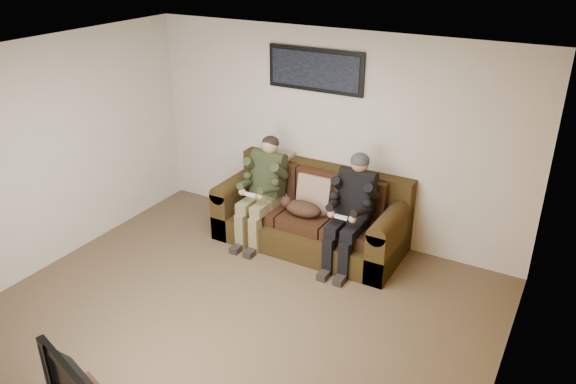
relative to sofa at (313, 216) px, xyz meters
The scene contains 14 objects.
floor 1.87m from the sofa, 89.20° to the right, with size 5.00×5.00×0.00m, color brown.
ceiling 2.90m from the sofa, 89.20° to the right, with size 5.00×5.00×0.00m, color silver.
wall_back 1.03m from the sofa, 86.49° to the left, with size 5.00×5.00×0.00m, color beige.
wall_front 4.19m from the sofa, 89.64° to the right, with size 5.00×5.00×0.00m, color beige.
wall_left 3.22m from the sofa, 143.47° to the right, with size 4.50×4.50×0.00m, color beige.
wall_right 3.26m from the sofa, 35.97° to the right, with size 4.50×4.50×0.00m, color beige.
accent_wall_right 3.25m from the sofa, 36.08° to the right, with size 4.50×4.50×0.00m, color #B37311.
sofa is the anchor object (origin of this frame).
throw_pillow 0.32m from the sofa, 90.00° to the left, with size 0.44×0.13×0.42m, color #9C7E66.
throw_blanket 0.96m from the sofa, 157.52° to the left, with size 0.47×0.23×0.08m, color #C4AD90.
person_left 0.74m from the sofa, 161.97° to the right, with size 0.51×0.87×1.32m.
person_right 0.74m from the sofa, 17.99° to the right, with size 0.51×0.86×1.33m.
cat 0.31m from the sofa, 99.44° to the right, with size 0.66×0.26×0.24m.
framed_poster 1.79m from the sofa, 117.56° to the left, with size 1.25×0.05×0.52m.
Camera 1 is at (2.77, -3.76, 3.59)m, focal length 35.00 mm.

